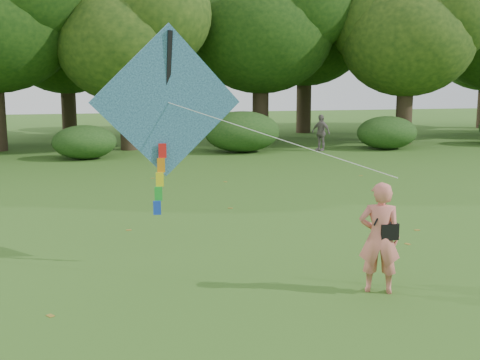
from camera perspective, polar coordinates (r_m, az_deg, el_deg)
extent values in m
plane|color=#265114|center=(10.07, 7.72, -10.14)|extent=(100.00, 100.00, 0.00)
imported|color=#E4766B|center=(9.83, 13.09, -5.34)|extent=(0.77, 0.66, 1.79)
imported|color=gray|center=(28.35, 7.65, 4.48)|extent=(0.89, 1.06, 1.70)
cube|color=black|center=(9.83, 13.82, -4.72)|extent=(0.30, 0.20, 0.26)
cylinder|color=black|center=(9.68, 13.30, -2.80)|extent=(0.33, 0.14, 0.47)
cube|color=#294DB4|center=(10.77, -6.92, 7.34)|extent=(2.70, 0.39, 2.70)
cube|color=black|center=(10.80, -6.94, 7.34)|extent=(0.20, 0.50, 2.46)
cylinder|color=white|center=(10.03, 3.39, 4.01)|extent=(3.33, 2.28, 1.13)
cube|color=red|center=(10.84, -7.36, 2.77)|extent=(0.14, 0.06, 0.26)
cube|color=orange|center=(10.88, -7.49, 1.41)|extent=(0.14, 0.06, 0.26)
cube|color=yellow|center=(10.91, -7.62, 0.05)|extent=(0.14, 0.06, 0.26)
cube|color=green|center=(10.96, -7.74, -1.30)|extent=(0.14, 0.06, 0.26)
cube|color=blue|center=(11.01, -7.87, -2.63)|extent=(0.14, 0.06, 0.26)
cylinder|color=#3A2D1E|center=(28.91, -10.54, 5.95)|extent=(0.80, 0.80, 3.15)
ellipsoid|color=#1E3F11|center=(28.89, -10.75, 12.56)|extent=(6.40, 6.40, 5.44)
cylinder|color=#3A2D1E|center=(32.00, 1.96, 6.93)|extent=(0.86, 0.86, 3.67)
ellipsoid|color=#1E3F11|center=(32.05, 2.00, 13.96)|extent=(7.60, 7.60, 6.46)
cylinder|color=#3A2D1E|center=(32.31, 15.30, 6.40)|extent=(0.83, 0.83, 3.43)
ellipsoid|color=#1E3F11|center=(32.32, 15.59, 12.75)|extent=(6.80, 6.80, 5.78)
cylinder|color=#3A2D1E|center=(36.39, -15.93, 6.76)|extent=(0.84, 0.84, 3.50)
ellipsoid|color=#1E3F11|center=(36.40, -16.21, 12.55)|extent=(7.00, 7.00, 5.95)
cylinder|color=#3A2D1E|center=(37.48, 6.07, 7.56)|extent=(0.90, 0.90, 4.02)
ellipsoid|color=#1E3F11|center=(37.56, 6.19, 13.91)|extent=(7.80, 7.80, 6.63)
ellipsoid|color=#264919|center=(26.06, -14.54, 3.50)|extent=(2.66, 2.09, 1.42)
ellipsoid|color=#264919|center=(27.60, 0.19, 4.61)|extent=(3.50, 2.75, 1.88)
ellipsoid|color=#264919|center=(29.59, 13.76, 4.39)|extent=(2.94, 2.31, 1.58)
cube|color=olive|center=(9.32, -17.55, -12.17)|extent=(0.14, 0.14, 0.01)
cube|color=olive|center=(20.68, -8.29, 0.17)|extent=(0.12, 0.08, 0.01)
cube|color=olive|center=(12.94, 12.21, -5.74)|extent=(0.09, 0.12, 0.01)
cube|color=olive|center=(21.41, 11.39, 0.40)|extent=(0.14, 0.11, 0.01)
cube|color=olive|center=(15.82, -0.93, -2.69)|extent=(0.14, 0.12, 0.01)
cube|color=olive|center=(12.96, 15.61, -5.86)|extent=(0.12, 0.14, 0.01)
cube|color=olive|center=(19.77, -1.40, -0.17)|extent=(0.14, 0.14, 0.01)
cube|color=olive|center=(13.82, -10.50, -4.69)|extent=(0.13, 0.09, 0.01)
cube|color=olive|center=(18.45, 13.80, -1.17)|extent=(0.12, 0.14, 0.01)
cube|color=olive|center=(14.16, 16.44, -4.57)|extent=(0.12, 0.08, 0.01)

